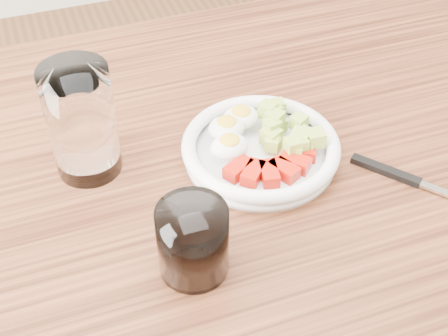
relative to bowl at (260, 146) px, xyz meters
The scene contains 5 objects.
dining_table 0.14m from the bowl, 140.95° to the right, with size 1.50×0.90×0.77m.
bowl is the anchor object (origin of this frame).
fork 0.19m from the bowl, 33.62° to the right, with size 0.13×0.16×0.01m.
water_glass 0.24m from the bowl, 164.76° to the left, with size 0.09×0.09×0.15m, color white.
coffee_glass 0.21m from the bowl, 133.91° to the right, with size 0.08×0.08×0.09m.
Camera 1 is at (-0.21, -0.53, 1.34)m, focal length 50.00 mm.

